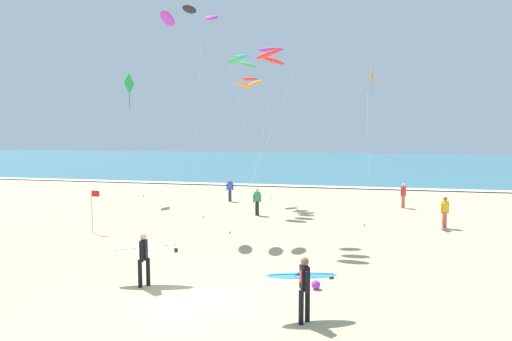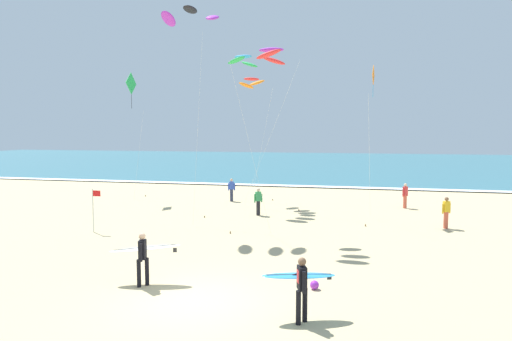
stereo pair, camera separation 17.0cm
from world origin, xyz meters
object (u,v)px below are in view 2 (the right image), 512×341
kite_arc_charcoal_far (190,16)px  bystander_green_top (258,201)px  kite_arc_cobalt_near (243,61)px  bystander_yellow_top (446,212)px  lifeguard_flag (94,206)px  bystander_blue_top (232,190)px  kite_diamond_amber_distant (373,81)px  kite_diamond_emerald_mid (131,86)px  surfer_lead (144,252)px  beach_ball (314,285)px  bystander_red_top (405,195)px  kite_arc_violet_high (271,55)px  kite_arc_scarlet_low (251,83)px  surfer_trailing (301,281)px

kite_arc_charcoal_far → bystander_green_top: (2.54, 3.84, -9.67)m
kite_arc_cobalt_near → bystander_yellow_top: (11.52, -3.99, -8.47)m
lifeguard_flag → bystander_blue_top: bearing=70.1°
kite_diamond_amber_distant → bystander_yellow_top: (3.64, -1.97, -6.78)m
kite_diamond_amber_distant → bystander_green_top: 9.29m
lifeguard_flag → kite_diamond_emerald_mid: bearing=107.7°
bystander_green_top → surfer_lead: bearing=-94.8°
bystander_blue_top → beach_ball: bystander_blue_top is taller
kite_diamond_emerald_mid → bystander_green_top: size_ratio=5.61×
bystander_red_top → bystander_green_top: 9.61m
kite_arc_violet_high → kite_arc_scarlet_low: kite_arc_violet_high is taller
kite_arc_cobalt_near → bystander_green_top: (1.58, -2.72, -8.47)m
kite_arc_charcoal_far → kite_diamond_amber_distant: bearing=27.1°
bystander_yellow_top → beach_ball: 11.58m
surfer_lead → beach_ball: 5.47m
kite_arc_cobalt_near → kite_diamond_amber_distant: kite_arc_cobalt_near is taller
kite_diamond_emerald_mid → kite_arc_charcoal_far: 10.73m
kite_arc_cobalt_near → beach_ball: 17.82m
kite_arc_cobalt_near → bystander_yellow_top: bearing=-19.1°
surfer_lead → surfer_trailing: 5.43m
kite_diamond_amber_distant → lifeguard_flag: 15.98m
bystander_yellow_top → bystander_blue_top: size_ratio=1.00×
kite_arc_violet_high → lifeguard_flag: (-8.40, -1.34, -7.03)m
kite_diamond_emerald_mid → kite_arc_charcoal_far: (7.29, -7.46, 2.51)m
surfer_lead → bystander_blue_top: (-1.92, 16.75, -0.23)m
kite_arc_scarlet_low → lifeguard_flag: size_ratio=4.03×
bystander_green_top → kite_arc_charcoal_far: bearing=-123.5°
kite_diamond_emerald_mid → kite_arc_scarlet_low: kite_diamond_emerald_mid is taller
kite_diamond_emerald_mid → kite_arc_violet_high: bearing=-35.8°
bystander_green_top → beach_ball: bearing=-69.2°
kite_arc_violet_high → bystander_yellow_top: (8.30, 3.36, -7.49)m
bystander_blue_top → bystander_red_top: bearing=-1.1°
kite_arc_cobalt_near → kite_diamond_emerald_mid: size_ratio=1.08×
kite_arc_violet_high → bystander_blue_top: size_ratio=5.44×
kite_diamond_amber_distant → beach_ball: (-1.98, -12.08, -7.46)m
kite_arc_violet_high → bystander_red_top: bearing=52.6°
bystander_green_top → lifeguard_flag: (-6.76, -5.97, 0.45)m
kite_arc_cobalt_near → kite_arc_violet_high: kite_arc_cobalt_near is taller
kite_diamond_amber_distant → beach_ball: kite_diamond_amber_distant is taller
beach_ball → bystander_yellow_top: bearing=61.0°
kite_arc_scarlet_low → kite_arc_violet_high: bearing=-71.3°
surfer_lead → kite_diamond_emerald_mid: size_ratio=0.26×
surfer_trailing → bystander_blue_top: surfer_trailing is taller
kite_diamond_amber_distant → kite_arc_charcoal_far: bearing=-152.9°
kite_arc_cobalt_near → lifeguard_flag: bearing=-120.8°
surfer_lead → beach_ball: (5.34, 0.75, -0.90)m
kite_arc_violet_high → bystander_blue_top: (-4.57, 9.26, -7.49)m
bystander_blue_top → lifeguard_flag: bearing=-109.9°
bystander_yellow_top → beach_ball: bearing=-119.0°
surfer_lead → bystander_green_top: surfer_lead is taller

